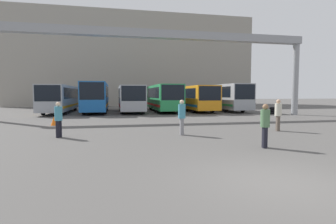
% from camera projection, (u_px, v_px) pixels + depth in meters
% --- Properties ---
extents(ground_plane, '(200.00, 200.00, 0.00)m').
position_uv_depth(ground_plane, '(280.00, 183.00, 6.07)').
color(ground_plane, '#514F4C').
extents(building_backdrop, '(42.69, 12.00, 16.25)m').
position_uv_depth(building_backdrop, '(134.00, 63.00, 50.43)').
color(building_backdrop, gray).
rests_on(building_backdrop, ground).
extents(overhead_gantry, '(28.34, 0.80, 7.67)m').
position_uv_depth(overhead_gantry, '(157.00, 45.00, 23.00)').
color(overhead_gantry, gray).
rests_on(overhead_gantry, ground).
extents(bus_slot_0, '(2.48, 11.70, 2.99)m').
position_uv_depth(bus_slot_0, '(61.00, 97.00, 29.33)').
color(bus_slot_0, '#999EA5').
rests_on(bus_slot_0, ground).
extents(bus_slot_1, '(2.48, 11.51, 3.29)m').
position_uv_depth(bus_slot_1, '(96.00, 96.00, 30.00)').
color(bus_slot_1, '#1959A5').
rests_on(bus_slot_1, ground).
extents(bus_slot_2, '(2.59, 10.20, 2.98)m').
position_uv_depth(bus_slot_2, '(131.00, 97.00, 30.14)').
color(bus_slot_2, '#999EA5').
rests_on(bus_slot_2, ground).
extents(bus_slot_3, '(2.57, 10.94, 3.10)m').
position_uv_depth(bus_slot_3, '(163.00, 96.00, 31.27)').
color(bus_slot_3, '#268C4C').
rests_on(bus_slot_3, ground).
extents(bus_slot_4, '(2.61, 10.44, 3.00)m').
position_uv_depth(bus_slot_4, '(195.00, 97.00, 31.80)').
color(bus_slot_4, orange).
rests_on(bus_slot_4, ground).
extents(bus_slot_5, '(2.50, 11.43, 3.21)m').
position_uv_depth(bus_slot_5, '(223.00, 96.00, 33.05)').
color(bus_slot_5, '#999EA5').
rests_on(bus_slot_5, ground).
extents(pedestrian_near_center, '(0.35, 0.35, 1.69)m').
position_uv_depth(pedestrian_near_center, '(265.00, 125.00, 10.03)').
color(pedestrian_near_center, black).
rests_on(pedestrian_near_center, ground).
extents(pedestrian_near_left, '(0.37, 0.37, 1.78)m').
position_uv_depth(pedestrian_near_left, '(182.00, 116.00, 13.22)').
color(pedestrian_near_left, gray).
rests_on(pedestrian_near_left, ground).
extents(pedestrian_near_right, '(0.35, 0.35, 1.70)m').
position_uv_depth(pedestrian_near_right, '(59.00, 119.00, 12.43)').
color(pedestrian_near_right, black).
rests_on(pedestrian_near_right, ground).
extents(pedestrian_mid_right, '(0.37, 0.37, 1.77)m').
position_uv_depth(pedestrian_mid_right, '(278.00, 114.00, 14.66)').
color(pedestrian_mid_right, brown).
rests_on(pedestrian_mid_right, ground).
extents(traffic_cone, '(0.43, 0.43, 0.59)m').
position_uv_depth(traffic_cone, '(54.00, 121.00, 17.30)').
color(traffic_cone, orange).
rests_on(traffic_cone, ground).
extents(tire_stack, '(1.04, 1.04, 0.72)m').
position_uv_depth(tire_stack, '(275.00, 111.00, 27.28)').
color(tire_stack, black).
rests_on(tire_stack, ground).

